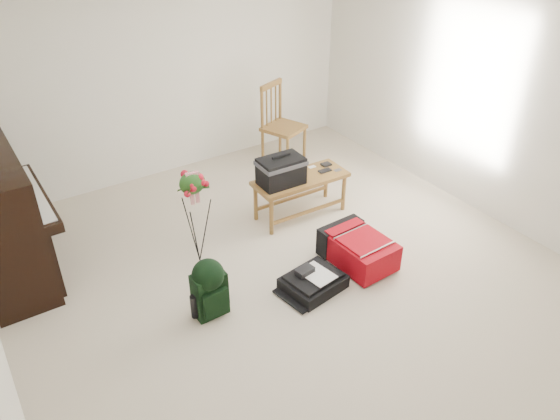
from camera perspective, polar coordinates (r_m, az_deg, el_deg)
floor at (r=5.28m, az=1.47°, el=-7.31°), size 5.00×5.50×0.01m
ceiling at (r=4.16m, az=1.97°, el=20.30°), size 5.00×5.50×0.01m
wall_back at (r=6.84m, az=-11.98°, el=13.62°), size 5.00×0.04×2.50m
wall_right at (r=6.25m, az=21.18°, el=10.34°), size 0.04×5.50×2.50m
piano at (r=5.64m, az=-27.11°, el=-0.96°), size 0.71×1.50×1.25m
bench at (r=5.85m, az=0.80°, el=3.83°), size 1.08×0.46×0.82m
dining_chair at (r=7.15m, az=0.22°, el=8.85°), size 0.60×0.60×1.07m
red_suitcase at (r=5.48m, az=7.83°, el=-3.81°), size 0.51×0.73×0.31m
black_duffel at (r=5.14m, az=3.48°, el=-7.45°), size 0.59×0.50×0.23m
green_backpack at (r=4.76m, az=-7.41°, el=-7.86°), size 0.29×0.28×0.57m
flower_stand at (r=5.29m, az=-8.80°, el=-0.84°), size 0.37×0.37×1.04m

